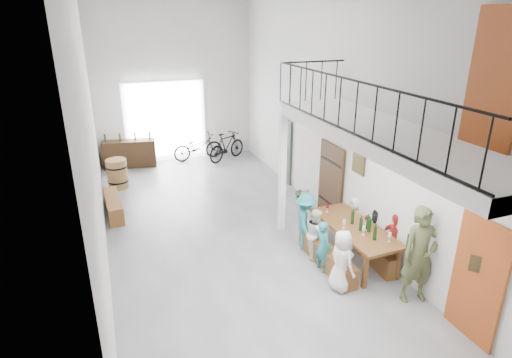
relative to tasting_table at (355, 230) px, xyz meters
name	(u,v)px	position (x,y,z in m)	size (l,w,h in m)	color
floor	(225,230)	(-2.20, 2.23, -0.71)	(12.00, 12.00, 0.00)	#5E5E60
room_walls	(221,83)	(-2.20, 2.23, 2.85)	(12.00, 12.00, 12.00)	silver
gateway_portal	(165,122)	(-2.60, 8.17, 0.69)	(2.80, 0.08, 2.80)	white
right_wall_decor	(370,175)	(0.50, 0.36, 1.04)	(0.07, 8.28, 5.07)	#8B3813
balcony	(383,138)	(-0.22, -0.90, 2.26)	(1.52, 5.62, 4.00)	white
tasting_table	(355,230)	(0.00, 0.00, 0.00)	(0.99, 2.28, 0.79)	brown
bench_inner	(326,257)	(-0.66, -0.04, -0.48)	(0.31, 1.95, 0.45)	brown
bench_wall	(367,246)	(0.37, 0.01, -0.48)	(0.26, 2.00, 0.46)	brown
tableware	(362,223)	(0.05, -0.17, 0.23)	(0.62, 1.67, 0.35)	black
side_bench	(113,206)	(-4.70, 4.11, -0.47)	(0.36, 1.67, 0.47)	brown
oak_barrel	(117,174)	(-4.46, 6.00, -0.25)	(0.61, 0.61, 0.90)	olive
serving_counter	(129,154)	(-3.95, 7.88, -0.24)	(1.76, 0.49, 0.93)	#362113
counter_bottles	(128,137)	(-3.95, 7.86, 0.36)	(1.51, 0.25, 0.28)	black
guest_left_a	(342,261)	(-0.81, -0.84, -0.09)	(0.61, 0.39, 1.24)	silver
guest_left_b	(323,246)	(-0.82, -0.13, -0.15)	(0.40, 0.26, 1.10)	#247279
guest_left_c	(316,233)	(-0.70, 0.39, -0.15)	(0.54, 0.42, 1.12)	silver
guest_left_d	(305,222)	(-0.75, 0.80, -0.05)	(0.84, 0.49, 1.31)	#247279
guest_right_a	(394,241)	(0.59, -0.55, -0.09)	(0.73, 0.30, 1.24)	#AC221D
guest_right_b	(376,231)	(0.62, 0.08, -0.18)	(0.98, 0.31, 1.06)	black
guest_right_c	(354,218)	(0.52, 0.80, -0.19)	(0.50, 0.33, 1.03)	silver
host_standing	(419,255)	(0.31, -1.59, 0.22)	(0.68, 0.44, 1.86)	#48502D
potted_plant	(302,195)	(0.25, 3.01, -0.47)	(0.43, 0.38, 0.48)	#194818
bicycle_near	(198,147)	(-1.56, 7.83, -0.23)	(0.63, 1.81, 0.95)	black
bicycle_far	(227,146)	(-0.60, 7.39, -0.19)	(0.49, 1.72, 1.03)	black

